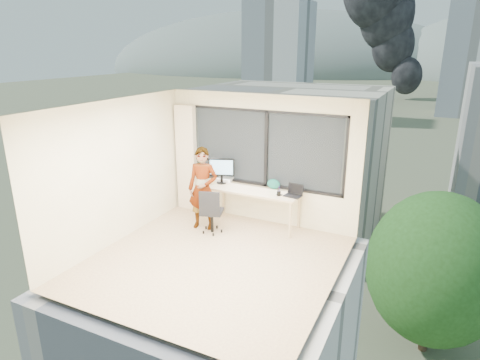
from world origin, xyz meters
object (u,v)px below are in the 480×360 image
Objects in this scene: monitor at (221,171)px; game_console at (225,179)px; chair at (212,210)px; laptop at (293,191)px; handbag at (273,184)px; person at (203,189)px; desk at (254,208)px.

monitor reaches higher than game_console.
laptop reaches higher than chair.
chair is at bearing -120.01° from handbag.
monitor is 1.13m from handbag.
monitor is at bearing -158.38° from handbag.
monitor reaches higher than chair.
person is at bearing -131.03° from handbag.
desk is 1.03m from monitor.
chair is at bearing -78.35° from game_console.
chair is (-0.60, -0.67, 0.08)m from desk.
laptop is at bearing -24.47° from monitor.
desk is at bearing 31.00° from chair.
chair is at bearing -95.84° from monitor.
laptop is at bearing 5.85° from person.
desk is at bearing -17.47° from game_console.
person is 1.74m from laptop.
laptop is at bearing 8.06° from chair.
chair is at bearing -147.31° from laptop.
game_console is at bearing -165.27° from handbag.
game_console is at bearing 178.55° from laptop.
chair is 0.98m from monitor.
game_console is at bearing 69.73° from monitor.
handbag is at bearing 27.59° from chair.
desk is at bearing -173.30° from laptop.
handbag is (0.31, 0.23, 0.48)m from desk.
person is 0.79m from game_console.
monitor is (-0.20, 0.78, 0.56)m from chair.
game_console is (0.00, 0.13, -0.23)m from monitor.
game_console is 1.17× the size of handbag.
chair is at bearing -131.85° from desk.
game_console is (-0.20, 0.91, 0.33)m from chair.
laptop is at bearing -10.90° from handbag.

